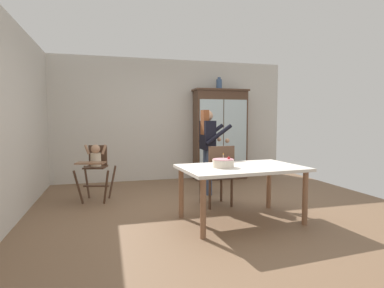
{
  "coord_description": "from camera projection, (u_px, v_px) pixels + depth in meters",
  "views": [
    {
      "loc": [
        -1.43,
        -4.33,
        1.36
      ],
      "look_at": [
        -0.05,
        0.7,
        0.95
      ],
      "focal_mm": 29.12,
      "sensor_mm": 36.0,
      "label": 1
    }
  ],
  "objects": [
    {
      "name": "ground_plane",
      "position": [
        208.0,
        211.0,
        4.65
      ],
      "size": [
        6.24,
        6.24,
        0.0
      ],
      "primitive_type": "plane",
      "color": "brown"
    },
    {
      "name": "high_chair_with_toddler",
      "position": [
        96.0,
        162.0,
        5.17
      ],
      "size": [
        0.69,
        0.78,
        0.95
      ],
      "rotation": [
        0.0,
        0.0,
        -0.24
      ],
      "color": "#4C3323",
      "rests_on": "ground_plane"
    },
    {
      "name": "ceramic_vase",
      "position": [
        219.0,
        84.0,
        7.03
      ],
      "size": [
        0.13,
        0.13,
        0.27
      ],
      "color": "#3D567F",
      "rests_on": "china_cabinet"
    },
    {
      "name": "birthday_cake",
      "position": [
        223.0,
        163.0,
        4.05
      ],
      "size": [
        0.28,
        0.28,
        0.19
      ],
      "color": "beige",
      "rests_on": "dining_table"
    },
    {
      "name": "wall_back",
      "position": [
        172.0,
        120.0,
        7.07
      ],
      "size": [
        5.32,
        0.06,
        2.7
      ],
      "primitive_type": "cube",
      "color": "beige",
      "rests_on": "ground_plane"
    },
    {
      "name": "china_cabinet",
      "position": [
        220.0,
        134.0,
        7.13
      ],
      "size": [
        1.25,
        0.48,
        2.04
      ],
      "color": "#4C3323",
      "rests_on": "ground_plane"
    },
    {
      "name": "adult_person",
      "position": [
        208.0,
        141.0,
        5.63
      ],
      "size": [
        0.5,
        0.48,
        1.53
      ],
      "rotation": [
        0.0,
        0.0,
        1.58
      ],
      "color": "#3D4C6B",
      "rests_on": "ground_plane"
    },
    {
      "name": "wall_left",
      "position": [
        7.0,
        120.0,
        3.85
      ],
      "size": [
        0.06,
        5.32,
        2.7
      ],
      "primitive_type": "cube",
      "color": "beige",
      "rests_on": "ground_plane"
    },
    {
      "name": "dining_chair_far_side",
      "position": [
        219.0,
        172.0,
        4.82
      ],
      "size": [
        0.48,
        0.48,
        0.96
      ],
      "rotation": [
        0.0,
        0.0,
        3.23
      ],
      "color": "#4C3323",
      "rests_on": "ground_plane"
    },
    {
      "name": "dining_table",
      "position": [
        241.0,
        173.0,
        4.14
      ],
      "size": [
        1.67,
        1.12,
        0.74
      ],
      "color": "silver",
      "rests_on": "ground_plane"
    }
  ]
}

